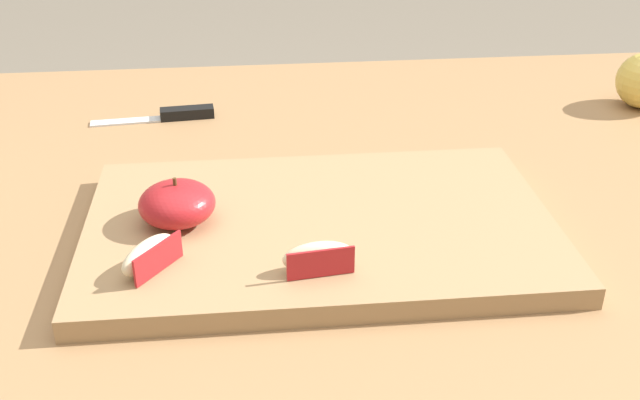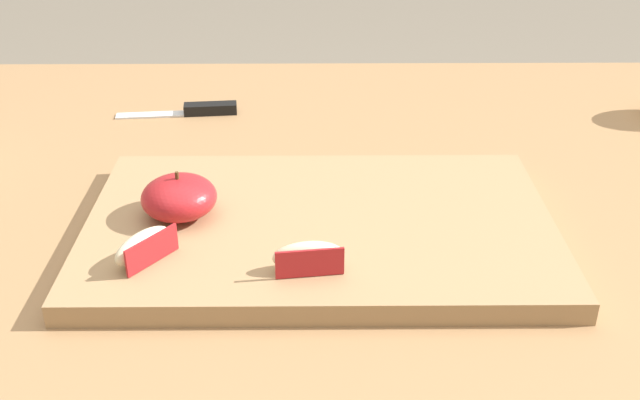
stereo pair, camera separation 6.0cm
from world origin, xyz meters
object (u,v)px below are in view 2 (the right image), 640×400
object	(u,v)px
cutting_board	(320,228)
apple_wedge_left	(308,257)
apple_half_skin_up	(179,197)
paring_knife	(200,110)
apple_wedge_right	(144,246)

from	to	relation	value
cutting_board	apple_wedge_left	size ratio (longest dim) A/B	7.04
apple_half_skin_up	paring_knife	size ratio (longest dim) A/B	0.45
apple_wedge_right	apple_wedge_left	xyz separation A→B (m)	(0.14, -0.02, 0.00)
apple_wedge_right	apple_wedge_left	distance (m)	0.14
cutting_board	apple_wedge_right	size ratio (longest dim) A/B	7.28
apple_wedge_right	cutting_board	bearing A→B (deg)	24.76
cutting_board	apple_half_skin_up	distance (m)	0.14
apple_wedge_right	apple_wedge_left	bearing A→B (deg)	-7.13
apple_wedge_right	apple_wedge_left	world-z (taller)	same
apple_half_skin_up	paring_knife	world-z (taller)	apple_half_skin_up
apple_half_skin_up	apple_wedge_right	xyz separation A→B (m)	(-0.02, -0.08, -0.01)
apple_half_skin_up	paring_knife	xyz separation A→B (m)	(-0.02, 0.31, -0.04)
apple_wedge_right	paring_knife	world-z (taller)	apple_wedge_right
cutting_board	paring_knife	distance (m)	0.36
apple_wedge_left	paring_knife	size ratio (longest dim) A/B	0.40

